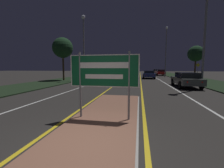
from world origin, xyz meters
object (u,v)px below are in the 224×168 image
(streetlight_right_far, at_px, (166,47))
(warning_sign, at_px, (198,70))
(car_receding_2, at_px, (160,72))
(car_approaching_0, at_px, (104,77))
(car_receding_0, at_px, (186,79))
(car_receding_3, at_px, (156,72))
(car_approaching_1, at_px, (122,73))
(highway_sign, at_px, (104,73))
(streetlight_left_near, at_px, (84,40))
(car_receding_1, at_px, (149,74))

(streetlight_right_far, xyz_separation_m, warning_sign, (3.49, -6.96, -4.35))
(car_receding_2, bearing_deg, car_approaching_0, -113.70)
(car_receding_0, distance_m, car_receding_2, 21.61)
(streetlight_right_far, relative_size, car_receding_3, 2.39)
(car_approaching_1, xyz_separation_m, warning_sign, (12.23, -8.01, 0.77))
(highway_sign, bearing_deg, warning_sign, 63.44)
(streetlight_left_near, distance_m, car_receding_1, 12.35)
(car_receding_0, xyz_separation_m, car_receding_1, (-2.77, 11.23, -0.01))
(highway_sign, relative_size, car_approaching_1, 0.48)
(streetlight_right_far, distance_m, car_receding_3, 14.57)
(car_receding_0, bearing_deg, car_approaching_1, 115.37)
(car_approaching_0, distance_m, warning_sign, 14.60)
(highway_sign, xyz_separation_m, car_receding_2, (6.04, 31.87, -0.88))
(car_approaching_1, height_order, warning_sign, warning_sign)
(highway_sign, bearing_deg, car_receding_2, 79.27)
(car_receding_1, height_order, warning_sign, warning_sign)
(highway_sign, xyz_separation_m, car_receding_0, (5.52, 10.27, -0.91))
(car_receding_2, xyz_separation_m, warning_sign, (3.62, -12.55, 0.78))
(streetlight_right_far, height_order, warning_sign, streetlight_right_far)
(highway_sign, xyz_separation_m, streetlight_right_far, (6.17, 26.28, 4.25))
(streetlight_right_far, height_order, car_receding_0, streetlight_right_far)
(streetlight_left_near, bearing_deg, car_receding_3, 64.86)
(car_receding_2, bearing_deg, streetlight_right_far, -88.62)
(streetlight_right_far, height_order, car_receding_1, streetlight_right_far)
(car_receding_1, xyz_separation_m, warning_sign, (6.92, -2.18, 0.82))
(car_receding_0, bearing_deg, streetlight_right_far, 87.65)
(car_receding_0, distance_m, car_receding_3, 29.64)
(car_receding_3, bearing_deg, highway_sign, -98.32)
(streetlight_right_far, relative_size, car_receding_0, 2.00)
(car_receding_0, bearing_deg, car_receding_1, 103.87)
(car_approaching_0, bearing_deg, car_receding_3, 72.95)
(streetlight_left_near, relative_size, streetlight_right_far, 0.89)
(car_approaching_1, relative_size, warning_sign, 1.99)
(highway_sign, xyz_separation_m, car_receding_1, (2.74, 21.50, -0.92))
(car_approaching_0, bearing_deg, car_receding_2, 66.30)
(car_receding_2, relative_size, car_receding_3, 1.15)
(streetlight_left_near, relative_size, car_receding_2, 1.85)
(car_receding_2, height_order, warning_sign, warning_sign)
(car_receding_3, bearing_deg, car_receding_0, -90.62)
(highway_sign, relative_size, streetlight_right_far, 0.24)
(streetlight_right_far, relative_size, warning_sign, 3.98)
(streetlight_left_near, bearing_deg, warning_sign, 17.43)
(car_receding_0, height_order, car_approaching_1, car_approaching_1)
(streetlight_right_far, distance_m, car_approaching_1, 10.19)
(car_receding_0, relative_size, car_approaching_1, 1.00)
(streetlight_right_far, bearing_deg, car_receding_0, -92.35)
(car_approaching_1, bearing_deg, warning_sign, -33.21)
(streetlight_right_far, xyz_separation_m, car_approaching_0, (-8.97, -14.54, -5.12))
(streetlight_left_near, distance_m, streetlight_right_far, 17.15)
(highway_sign, distance_m, warning_sign, 21.60)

